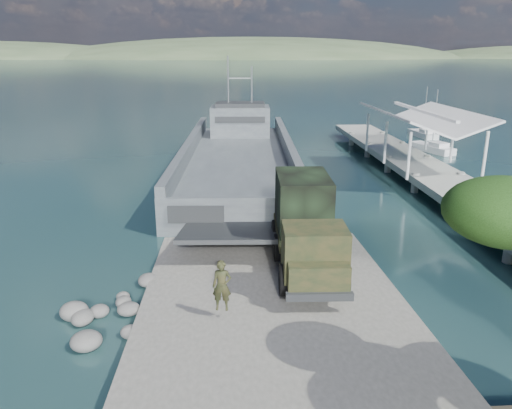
% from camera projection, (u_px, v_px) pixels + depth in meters
% --- Properties ---
extents(ground, '(1400.00, 1400.00, 0.00)m').
position_uv_depth(ground, '(274.00, 313.00, 18.90)').
color(ground, '#193D3D').
rests_on(ground, ground).
extents(boat_ramp, '(10.00, 18.00, 0.50)m').
position_uv_depth(boat_ramp, '(277.00, 321.00, 17.87)').
color(boat_ramp, slate).
rests_on(boat_ramp, ground).
extents(shoreline_rocks, '(3.20, 5.60, 0.90)m').
position_uv_depth(shoreline_rocks, '(111.00, 311.00, 19.01)').
color(shoreline_rocks, '#5C5D5A').
rests_on(shoreline_rocks, ground).
extents(distant_headlands, '(1000.00, 240.00, 48.00)m').
position_uv_depth(distant_headlands, '(270.00, 58.00, 555.42)').
color(distant_headlands, '#3A4D30').
rests_on(distant_headlands, ground).
extents(pier, '(6.40, 44.00, 6.10)m').
position_uv_depth(pier, '(424.00, 161.00, 37.07)').
color(pier, '#9F9F96').
rests_on(pier, ground).
extents(landing_craft, '(9.58, 33.05, 9.72)m').
position_uv_depth(landing_craft, '(239.00, 165.00, 39.54)').
color(landing_craft, '#434A50').
rests_on(landing_craft, ground).
extents(military_truck, '(2.88, 8.05, 3.68)m').
position_uv_depth(military_truck, '(306.00, 225.00, 21.40)').
color(military_truck, black).
rests_on(military_truck, boat_ramp).
extents(soldier, '(0.69, 0.48, 1.81)m').
position_uv_depth(soldier, '(222.00, 296.00, 17.23)').
color(soldier, black).
rests_on(soldier, boat_ramp).
extents(sailboat_near, '(3.05, 5.21, 6.11)m').
position_uv_depth(sailboat_near, '(433.00, 148.00, 48.53)').
color(sailboat_near, white).
rests_on(sailboat_near, ground).
extents(sailboat_far, '(1.87, 4.84, 5.75)m').
position_uv_depth(sailboat_far, '(423.00, 134.00, 56.59)').
color(sailboat_far, white).
rests_on(sailboat_far, ground).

